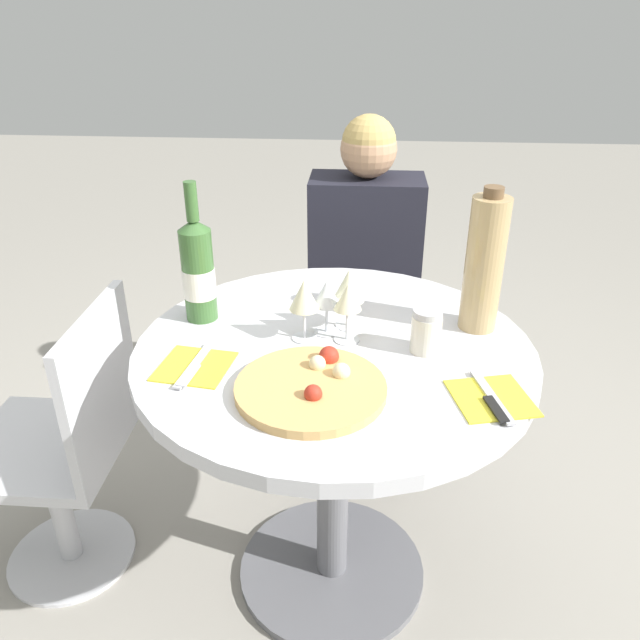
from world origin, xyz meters
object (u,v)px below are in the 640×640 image
chair_empty_side (69,451)px  pizza_large (312,386)px  dining_table (334,406)px  wine_bottle (198,270)px  chair_behind_diner (363,319)px  seated_diner (363,308)px  tall_carafe (484,264)px

chair_empty_side → pizza_large: chair_empty_side is taller
dining_table → wine_bottle: bearing=161.2°
pizza_large → chair_behind_diner: bearing=84.4°
dining_table → pizza_large: bearing=-100.2°
chair_behind_diner → chair_empty_side: bearing=46.9°
wine_bottle → seated_diner: bearing=54.9°
seated_diner → tall_carafe: seated_diner is taller
chair_empty_side → dining_table: bearing=-90.2°
pizza_large → tall_carafe: size_ratio=0.89×
wine_bottle → tall_carafe: 0.68m
seated_diner → pizza_large: size_ratio=3.68×
seated_diner → pizza_large: (-0.10, -0.88, 0.25)m
chair_behind_diner → pizza_large: size_ratio=2.60×
pizza_large → tall_carafe: (0.38, 0.31, 0.15)m
seated_diner → chair_empty_side: size_ratio=1.41×
dining_table → seated_diner: bearing=84.6°
chair_behind_diner → pizza_large: (-0.10, -1.02, 0.37)m
chair_empty_side → tall_carafe: bearing=-83.7°
dining_table → chair_empty_side: size_ratio=1.14×
wine_bottle → tall_carafe: size_ratio=1.00×
seated_diner → chair_empty_side: (-0.77, -0.69, -0.11)m
chair_empty_side → seated_diner: bearing=-48.3°
tall_carafe → seated_diner: bearing=115.8°
chair_behind_diner → pizza_large: bearing=84.4°
seated_diner → wine_bottle: bearing=54.9°
dining_table → wine_bottle: (-0.34, 0.12, 0.30)m
chair_behind_diner → tall_carafe: tall_carafe is taller
dining_table → seated_diner: seated_diner is taller
chair_behind_diner → seated_diner: seated_diner is taller
pizza_large → wine_bottle: 0.45m
chair_behind_diner → tall_carafe: 0.92m
chair_behind_diner → tall_carafe: bearing=111.3°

